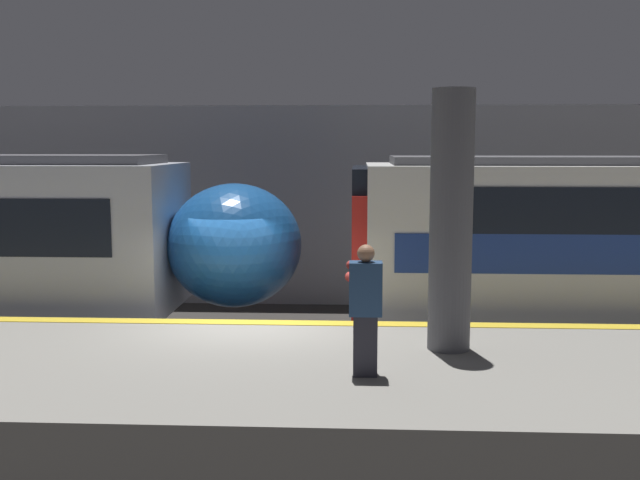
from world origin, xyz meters
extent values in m
plane|color=#33302D|center=(0.00, 0.00, 0.00)|extent=(120.00, 120.00, 0.00)
cube|color=gray|center=(0.00, -2.18, 0.53)|extent=(40.00, 4.35, 1.05)
cube|color=gold|center=(0.00, -0.15, 1.06)|extent=(40.00, 0.30, 0.01)
cube|color=#939399|center=(0.00, 6.15, 2.32)|extent=(50.00, 0.15, 4.63)
cylinder|color=#56565B|center=(2.84, -1.46, 2.75)|extent=(0.56, 0.56, 3.39)
ellipsoid|color=#195199|center=(-0.60, 2.15, 1.93)|extent=(2.42, 2.61, 2.23)
sphere|color=#F2EFCC|center=(0.35, 2.15, 1.53)|extent=(0.20, 0.20, 0.20)
cube|color=red|center=(1.66, 2.15, 1.85)|extent=(0.25, 2.78, 2.13)
cube|color=black|center=(1.66, 2.15, 2.91)|extent=(0.25, 2.50, 0.85)
sphere|color=#EA4C42|center=(1.50, 1.51, 1.48)|extent=(0.18, 0.18, 0.18)
sphere|color=#EA4C42|center=(1.50, 2.78, 1.48)|extent=(0.18, 0.18, 0.18)
cube|color=#2D2D38|center=(1.73, -2.68, 1.41)|extent=(0.28, 0.20, 0.72)
cube|color=navy|center=(1.73, -2.68, 2.08)|extent=(0.38, 0.24, 0.62)
sphere|color=#9E7051|center=(1.73, -2.68, 2.49)|extent=(0.20, 0.20, 0.20)
camera|label=1|loc=(1.64, -11.17, 3.72)|focal=42.00mm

